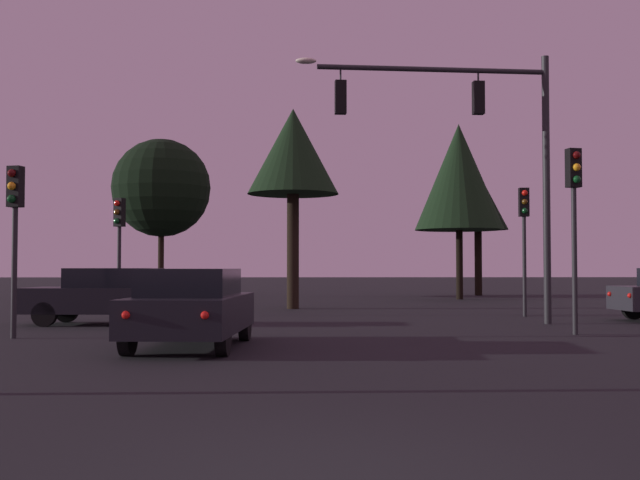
% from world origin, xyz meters
% --- Properties ---
extents(ground_plane, '(168.00, 168.00, 0.00)m').
position_xyz_m(ground_plane, '(0.00, 24.50, 0.00)').
color(ground_plane, black).
rests_on(ground_plane, ground).
extents(traffic_signal_mast_arm, '(6.98, 0.69, 7.36)m').
position_xyz_m(traffic_signal_mast_arm, '(4.55, 14.83, 5.15)').
color(traffic_signal_mast_arm, '#232326').
rests_on(traffic_signal_mast_arm, ground).
extents(traffic_light_corner_left, '(0.37, 0.39, 3.73)m').
position_xyz_m(traffic_light_corner_left, '(-5.98, 18.46, 2.66)').
color(traffic_light_corner_left, '#232326').
rests_on(traffic_light_corner_left, ground).
extents(traffic_light_corner_right, '(0.32, 0.36, 4.04)m').
position_xyz_m(traffic_light_corner_right, '(6.79, 18.00, 2.87)').
color(traffic_light_corner_right, '#232326').
rests_on(traffic_light_corner_right, ground).
extents(traffic_light_median, '(0.34, 0.37, 4.29)m').
position_xyz_m(traffic_light_median, '(6.07, 11.70, 3.04)').
color(traffic_light_median, '#232326').
rests_on(traffic_light_median, ground).
extents(traffic_light_far_side, '(0.35, 0.38, 3.76)m').
position_xyz_m(traffic_light_far_side, '(-6.49, 11.12, 2.68)').
color(traffic_light_far_side, '#232326').
rests_on(traffic_light_far_side, ground).
extents(car_nearside_lane, '(2.14, 4.38, 1.52)m').
position_xyz_m(car_nearside_lane, '(-2.35, 9.10, 0.80)').
color(car_nearside_lane, black).
rests_on(car_nearside_lane, ground).
extents(car_crossing_right, '(4.53, 2.03, 1.52)m').
position_xyz_m(car_crossing_right, '(-5.37, 15.05, 0.80)').
color(car_crossing_right, black).
rests_on(car_crossing_right, ground).
extents(tree_behind_sign, '(4.27, 4.27, 8.47)m').
position_xyz_m(tree_behind_sign, '(7.41, 30.60, 5.89)').
color(tree_behind_sign, black).
rests_on(tree_behind_sign, ground).
extents(tree_left_far, '(5.11, 5.11, 8.23)m').
position_xyz_m(tree_left_far, '(-7.50, 33.98, 5.67)').
color(tree_left_far, black).
rests_on(tree_left_far, ground).
extents(tree_center_horizon, '(3.27, 3.27, 6.84)m').
position_xyz_m(tree_center_horizon, '(9.51, 35.59, 5.16)').
color(tree_center_horizon, black).
rests_on(tree_center_horizon, ground).
extents(tree_right_cluster, '(3.41, 3.41, 7.49)m').
position_xyz_m(tree_right_cluster, '(-0.52, 22.60, 5.80)').
color(tree_right_cluster, black).
rests_on(tree_right_cluster, ground).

